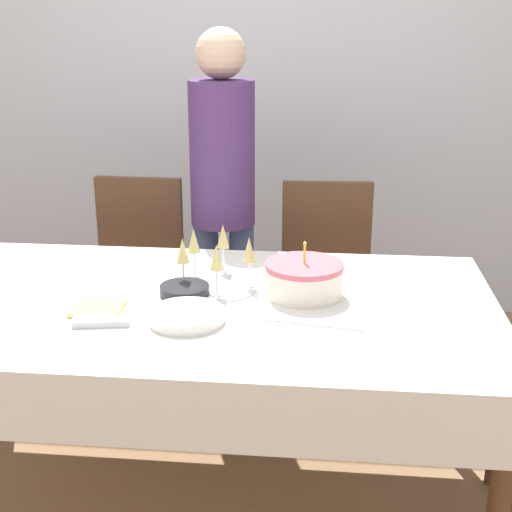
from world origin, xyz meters
TOP-DOWN VIEW (x-y plane):
  - ground_plane at (0.00, 0.00)m, footprint 12.00×12.00m
  - wall_back at (0.00, 1.89)m, footprint 8.00×0.05m
  - dining_table at (0.00, 0.00)m, footprint 1.97×1.07m
  - dining_chair_far_left at (-0.43, 0.85)m, footprint 0.43×0.43m
  - dining_chair_far_right at (0.43, 0.85)m, footprint 0.44×0.44m
  - birthday_cake at (0.36, 0.08)m, footprint 0.26×0.26m
  - champagne_tray at (0.04, 0.15)m, footprint 0.36×0.36m
  - plate_stack_main at (0.01, -0.17)m, footprint 0.23×0.23m
  - plate_stack_dessert at (-0.04, 0.04)m, footprint 0.16×0.16m
  - cake_knife at (0.40, -0.16)m, footprint 0.30×0.07m
  - fork_pile at (-0.24, -0.22)m, footprint 0.18×0.09m
  - napkin_pile at (-0.28, -0.11)m, footprint 0.15×0.15m
  - person_standing at (-0.03, 0.87)m, footprint 0.28×0.28m

SIDE VIEW (x-z plane):
  - ground_plane at x=0.00m, z-range 0.00..0.00m
  - dining_chair_far_left at x=-0.43m, z-range 0.05..1.00m
  - dining_chair_far_right at x=0.43m, z-range 0.05..1.00m
  - dining_table at x=0.00m, z-range 0.28..1.05m
  - cake_knife at x=0.40m, z-range 0.77..0.77m
  - napkin_pile at x=-0.28m, z-range 0.77..0.78m
  - fork_pile at x=-0.24m, z-range 0.77..0.79m
  - plate_stack_main at x=0.01m, z-range 0.77..0.80m
  - plate_stack_dessert at x=-0.04m, z-range 0.77..0.80m
  - birthday_cake at x=0.36m, z-range 0.73..0.92m
  - champagne_tray at x=0.04m, z-range 0.75..0.93m
  - person_standing at x=-0.03m, z-range 0.16..1.77m
  - wall_back at x=0.00m, z-range 0.00..2.70m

